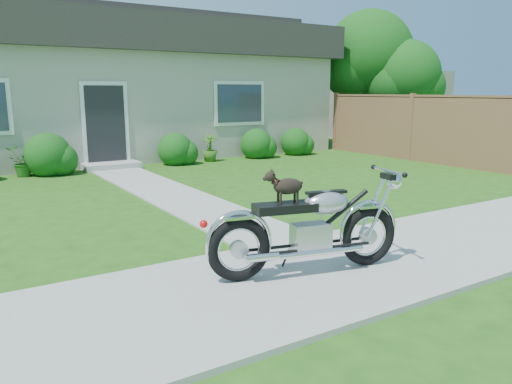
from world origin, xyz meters
TOP-DOWN VIEW (x-y plane):
  - ground at (0.00, 0.00)m, footprint 80.00×80.00m
  - sidewalk at (0.00, 0.00)m, footprint 24.00×2.20m
  - walkway at (-1.50, 5.00)m, footprint 1.20×8.00m
  - house at (-0.00, 11.99)m, footprint 12.60×7.03m
  - fence at (6.30, 5.75)m, footprint 0.12×6.62m
  - tree_near at (8.79, 8.11)m, footprint 2.50×2.42m
  - tree_far at (8.21, 9.30)m, footprint 3.13×3.13m
  - shrub_row at (-0.53, 8.50)m, footprint 9.92×1.09m
  - potted_plant_left at (-3.60, 8.55)m, footprint 0.80×0.76m
  - potted_plant_right at (1.27, 8.55)m, footprint 0.61×0.61m
  - motorcycle_with_dog at (-1.89, -0.02)m, footprint 2.19×0.81m

SIDE VIEW (x-z plane):
  - ground at x=0.00m, z-range 0.00..0.00m
  - walkway at x=-1.50m, z-range 0.00..0.03m
  - sidewalk at x=0.00m, z-range 0.00..0.04m
  - potted_plant_left at x=-3.60m, z-range 0.00..0.69m
  - potted_plant_right at x=1.27m, z-range 0.00..0.78m
  - shrub_row at x=-0.53m, z-range -0.13..0.96m
  - motorcycle_with_dog at x=-1.89m, z-range -0.02..1.10m
  - fence at x=6.30m, z-range -0.01..1.89m
  - house at x=0.00m, z-range -0.09..4.41m
  - tree_near at x=8.79m, z-range 0.52..4.23m
  - tree_far at x=8.21m, z-range 0.68..5.48m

